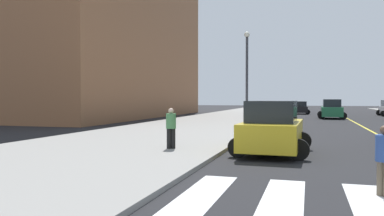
% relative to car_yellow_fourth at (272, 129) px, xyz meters
% --- Properties ---
extents(sidewalk_kerb_west, '(10.00, 120.00, 0.15)m').
position_rel_car_yellow_fourth_xyz_m(sidewalk_kerb_west, '(-6.85, 9.00, -0.90)').
color(sidewalk_kerb_west, gray).
rests_on(sidewalk_kerb_west, ground).
extents(lane_divider_paint, '(0.16, 80.00, 0.01)m').
position_rel_car_yellow_fourth_xyz_m(lane_divider_paint, '(5.35, 29.00, -0.97)').
color(lane_divider_paint, yellow).
rests_on(lane_divider_paint, ground).
extents(low_rise_brick_west, '(16.00, 32.00, 20.60)m').
position_rel_car_yellow_fourth_xyz_m(low_rise_brick_west, '(-22.85, 25.69, 9.32)').
color(low_rise_brick_west, '#8F5B39').
rests_on(low_rise_brick_west, ground).
extents(car_yellow_fourth, '(3.00, 4.74, 2.09)m').
position_rel_car_yellow_fourth_xyz_m(car_yellow_fourth, '(0.00, 0.00, 0.00)').
color(car_yellow_fourth, gold).
rests_on(car_yellow_fourth, ground).
extents(car_green_sixth, '(2.89, 4.62, 2.06)m').
position_rel_car_yellow_fourth_xyz_m(car_green_sixth, '(3.71, 28.37, -0.02)').
color(car_green_sixth, '#236B42').
rests_on(car_green_sixth, ground).
extents(car_black_seventh, '(2.49, 3.92, 1.73)m').
position_rel_car_yellow_fourth_xyz_m(car_black_seventh, '(0.33, 39.83, -0.17)').
color(car_black_seventh, black).
rests_on(car_black_seventh, ground).
extents(pedestrian_walking_west, '(0.41, 0.41, 1.64)m').
position_rel_car_yellow_fourth_xyz_m(pedestrian_walking_west, '(-3.98, -0.74, 0.08)').
color(pedestrian_walking_west, black).
rests_on(pedestrian_walking_west, sidewalk_kerb_west).
extents(street_lamp, '(0.44, 0.44, 7.27)m').
position_rel_car_yellow_fourth_xyz_m(street_lamp, '(-3.33, 15.14, 3.47)').
color(street_lamp, '#38383D').
rests_on(street_lamp, sidewalk_kerb_west).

